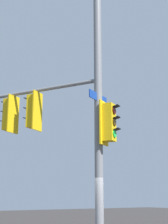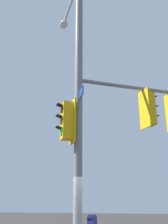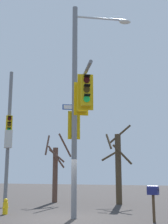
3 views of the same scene
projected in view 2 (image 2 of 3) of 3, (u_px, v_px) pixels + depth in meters
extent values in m
cylinder|color=slate|center=(79.00, 94.00, 7.90)|extent=(0.24, 0.24, 9.90)
cylinder|color=silver|center=(71.00, 4.00, 10.49)|extent=(1.30, 2.25, 0.10)
ellipsoid|color=silver|center=(64.00, 24.00, 11.59)|extent=(0.60, 0.70, 0.20)
cylinder|color=slate|center=(142.00, 89.00, 8.65)|extent=(3.89, 2.22, 0.12)
cube|color=gold|center=(149.00, 109.00, 8.48)|extent=(0.45, 0.47, 1.10)
cube|color=gold|center=(144.00, 109.00, 8.42)|extent=(0.34, 0.49, 1.30)
cylinder|color=#2F0403|center=(152.00, 100.00, 8.64)|extent=(0.14, 0.20, 0.22)
cube|color=black|center=(154.00, 97.00, 8.71)|extent=(0.25, 0.26, 0.06)
cylinder|color=#352504|center=(153.00, 110.00, 8.53)|extent=(0.14, 0.20, 0.22)
cube|color=black|center=(155.00, 107.00, 8.60)|extent=(0.25, 0.26, 0.06)
cylinder|color=#19D147|center=(154.00, 120.00, 8.42)|extent=(0.14, 0.20, 0.22)
cube|color=black|center=(156.00, 116.00, 8.49)|extent=(0.25, 0.26, 0.06)
cylinder|color=slate|center=(147.00, 92.00, 8.68)|extent=(0.04, 0.04, 0.15)
cube|color=gold|center=(67.00, 121.00, 7.51)|extent=(0.44, 0.46, 1.10)
cube|color=gold|center=(73.00, 121.00, 7.56)|extent=(0.32, 0.50, 1.30)
cylinder|color=#2F0403|center=(62.00, 109.00, 7.58)|extent=(0.14, 0.21, 0.22)
cube|color=black|center=(59.00, 105.00, 7.59)|extent=(0.24, 0.26, 0.06)
cylinder|color=#352504|center=(61.00, 120.00, 7.47)|extent=(0.14, 0.21, 0.22)
cube|color=black|center=(59.00, 116.00, 7.48)|extent=(0.24, 0.26, 0.06)
cylinder|color=#19D147|center=(61.00, 132.00, 7.35)|extent=(0.14, 0.21, 0.22)
cube|color=black|center=(59.00, 128.00, 7.37)|extent=(0.24, 0.26, 0.06)
cube|color=navy|center=(78.00, 97.00, 7.87)|extent=(0.52, 0.99, 0.24)
cube|color=white|center=(79.00, 97.00, 7.87)|extent=(0.46, 0.90, 0.18)
cube|color=navy|center=(92.00, 221.00, 9.80)|extent=(0.32, 0.48, 0.24)
cylinder|color=navy|center=(92.00, 218.00, 9.84)|extent=(0.32, 0.48, 0.24)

